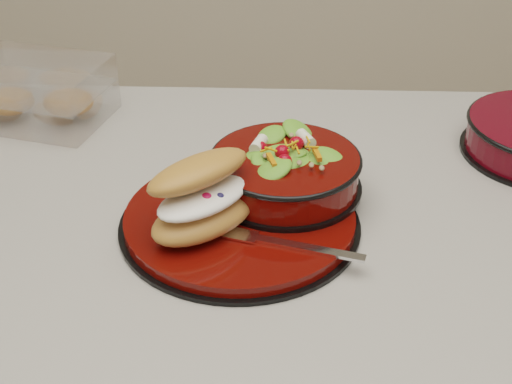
{
  "coord_description": "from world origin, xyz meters",
  "views": [
    {
      "loc": [
        0.07,
        -0.8,
        1.43
      ],
      "look_at": [
        0.04,
        -0.04,
        0.94
      ],
      "focal_mm": 50.0,
      "sensor_mm": 36.0,
      "label": 1
    }
  ],
  "objects_px": {
    "dinner_plate": "(240,220)",
    "croissant": "(204,197)",
    "fork": "(287,244)",
    "pastry_box": "(37,93)",
    "salad_bowl": "(285,167)"
  },
  "relations": [
    {
      "from": "dinner_plate",
      "to": "fork",
      "type": "xyz_separation_m",
      "value": [
        0.06,
        -0.06,
        0.01
      ]
    },
    {
      "from": "pastry_box",
      "to": "croissant",
      "type": "bearing_deg",
      "value": -32.82
    },
    {
      "from": "salad_bowl",
      "to": "croissant",
      "type": "distance_m",
      "value": 0.13
    },
    {
      "from": "fork",
      "to": "pastry_box",
      "type": "relative_size",
      "value": 0.7
    },
    {
      "from": "dinner_plate",
      "to": "fork",
      "type": "height_order",
      "value": "fork"
    },
    {
      "from": "croissant",
      "to": "fork",
      "type": "xyz_separation_m",
      "value": [
        0.1,
        -0.04,
        -0.04
      ]
    },
    {
      "from": "fork",
      "to": "pastry_box",
      "type": "bearing_deg",
      "value": 64.03
    },
    {
      "from": "dinner_plate",
      "to": "fork",
      "type": "bearing_deg",
      "value": -47.15
    },
    {
      "from": "fork",
      "to": "dinner_plate",
      "type": "bearing_deg",
      "value": 58.59
    },
    {
      "from": "pastry_box",
      "to": "dinner_plate",
      "type": "bearing_deg",
      "value": -26.42
    },
    {
      "from": "salad_bowl",
      "to": "fork",
      "type": "xyz_separation_m",
      "value": [
        0.0,
        -0.13,
        -0.03
      ]
    },
    {
      "from": "croissant",
      "to": "fork",
      "type": "bearing_deg",
      "value": -64.03
    },
    {
      "from": "dinner_plate",
      "to": "pastry_box",
      "type": "bearing_deg",
      "value": 139.34
    },
    {
      "from": "croissant",
      "to": "pastry_box",
      "type": "xyz_separation_m",
      "value": [
        -0.3,
        0.33,
        -0.02
      ]
    },
    {
      "from": "dinner_plate",
      "to": "croissant",
      "type": "relative_size",
      "value": 1.77
    }
  ]
}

